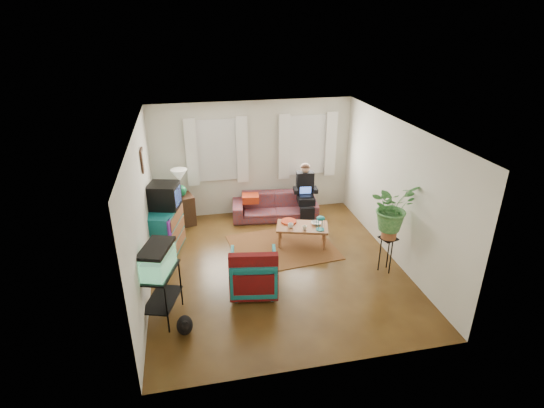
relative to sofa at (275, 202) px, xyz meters
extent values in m
cube|color=#4F2B14|center=(-0.41, -2.05, -0.37)|extent=(4.50, 5.00, 0.01)
cube|color=white|center=(-0.41, -2.05, 2.23)|extent=(4.50, 5.00, 0.01)
cube|color=silver|center=(-0.41, 0.45, 0.93)|extent=(4.50, 0.01, 2.60)
cube|color=silver|center=(-0.41, -4.55, 0.93)|extent=(4.50, 0.01, 2.60)
cube|color=silver|center=(-2.66, -2.05, 0.93)|extent=(0.01, 5.00, 2.60)
cube|color=silver|center=(1.84, -2.05, 0.93)|extent=(0.01, 5.00, 2.60)
cube|color=white|center=(-1.21, 0.43, 1.18)|extent=(1.08, 0.04, 1.38)
cube|color=white|center=(0.84, 0.43, 1.18)|extent=(1.08, 0.04, 1.38)
cube|color=white|center=(-1.21, 0.35, 1.18)|extent=(1.36, 0.06, 1.50)
cube|color=white|center=(0.84, 0.35, 1.18)|extent=(1.36, 0.06, 1.50)
cube|color=#3D2616|center=(-2.63, -1.20, 1.58)|extent=(0.04, 0.32, 0.40)
cube|color=maroon|center=(-0.14, -1.38, -0.37)|extent=(2.15, 1.80, 0.01)
imported|color=brown|center=(0.00, 0.00, 0.00)|extent=(1.99, 0.98, 0.75)
cube|color=#382815|center=(-2.06, 0.10, -0.04)|extent=(0.57, 0.57, 0.67)
cube|color=#126A6C|center=(-2.40, -1.01, 0.07)|extent=(0.73, 1.09, 0.89)
cube|color=black|center=(-2.36, -0.92, 0.76)|extent=(0.66, 0.62, 0.48)
cube|color=black|center=(-2.41, -3.09, 0.04)|extent=(0.62, 0.83, 0.83)
cube|color=#7FD899|center=(-2.41, -3.09, 0.67)|extent=(0.56, 0.76, 0.44)
ellipsoid|color=black|center=(-2.11, -3.50, -0.22)|extent=(0.26, 0.37, 0.31)
imported|color=#115169|center=(-0.94, -2.69, 0.01)|extent=(0.86, 0.82, 0.78)
cube|color=#9E0A0A|center=(-0.99, -2.98, 0.18)|extent=(0.80, 0.30, 0.64)
cube|color=brown|center=(0.27, -1.33, -0.16)|extent=(1.13, 0.82, 0.42)
imported|color=white|center=(0.02, -1.36, 0.09)|extent=(0.14, 0.14, 0.09)
imported|color=beige|center=(0.27, -1.51, 0.09)|extent=(0.11, 0.11, 0.09)
imported|color=white|center=(0.56, -1.32, 0.07)|extent=(0.25, 0.25, 0.05)
cylinder|color=#B21414|center=(0.04, -1.12, 0.06)|extent=(0.39, 0.39, 0.04)
cube|color=black|center=(1.49, -2.57, -0.04)|extent=(0.36, 0.36, 0.68)
imported|color=#599947|center=(1.49, -2.57, 0.77)|extent=(0.93, 0.86, 0.86)
camera|label=1|loc=(-1.87, -8.58, 3.92)|focal=28.00mm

